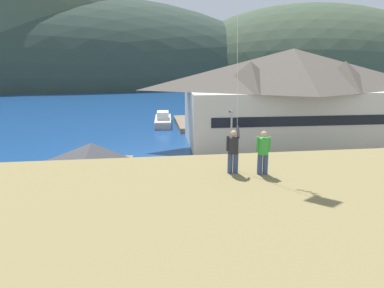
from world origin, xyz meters
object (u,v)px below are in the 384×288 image
Objects in this scene: wharf_dock at (187,123)px; person_companion at (263,151)px; harbor_lodge at (291,94)px; parked_car_mid_row_far at (371,175)px; moored_boat_outer_mooring at (207,117)px; parked_car_front_row_end at (260,211)px; moored_boat_wharfside at (163,120)px; parking_light_pole at (231,139)px; parked_car_mid_row_center at (21,193)px; storage_shed_near_lot at (93,175)px; parked_car_mid_row_near at (313,181)px; parked_car_front_row_red at (226,177)px; person_kite_flyer at (233,150)px.

wharf_dock is 6.00× the size of person_companion.
harbor_lodge is 16.82m from parked_car_mid_row_far.
moored_boat_outer_mooring reaches higher than parked_car_front_row_end.
moored_boat_wharfside is 25.23m from parking_light_pole.
person_companion is at bearing -45.24° from parked_car_mid_row_center.
parked_car_mid_row_center is at bearing 171.09° from storage_shed_near_lot.
harbor_lodge is at bearing -45.63° from wharf_dock.
parked_car_mid_row_far is 0.72× the size of parking_light_pole.
moored_boat_outer_mooring is at bearing 118.68° from harbor_lodge.
parked_car_mid_row_center is 27.97m from parked_car_mid_row_far.
storage_shed_near_lot is at bearing -141.69° from harbor_lodge.
parking_light_pole reaches higher than moored_boat_wharfside.
harbor_lodge is at bearing 65.96° from person_companion.
moored_boat_wharfside is at bearing -166.83° from moored_boat_outer_mooring.
parked_car_mid_row_center is (-19.26, -30.66, 0.34)m from moored_boat_outer_mooring.
wharf_dock is at bearing 91.37° from parked_car_front_row_end.
harbor_lodge reaches higher than parking_light_pole.
person_companion is (8.29, -12.95, 5.03)m from storage_shed_near_lot.
parked_car_front_row_end is 1.01× the size of parked_car_mid_row_near.
moored_boat_outer_mooring is at bearing 82.84° from person_companion.
parked_car_mid_row_center is at bearing -165.43° from parking_light_pole.
moored_boat_wharfside reaches higher than parked_car_front_row_red.
parked_car_mid_row_center is at bearing -148.96° from harbor_lodge.
person_companion is at bearing -114.04° from harbor_lodge.
moored_boat_wharfside reaches higher than parked_car_mid_row_far.
parking_light_pole is at bearing 76.55° from person_kite_flyer.
moored_boat_wharfside is 34.55m from parked_car_front_row_end.
parked_car_front_row_red is 3.99m from parking_light_pole.
moored_boat_outer_mooring is at bearing 85.70° from parked_car_front_row_end.
parked_car_front_row_end is at bearing -94.30° from moored_boat_outer_mooring.
person_companion is (1.13, -0.29, -0.02)m from person_kite_flyer.
moored_boat_outer_mooring is 31.61m from parked_car_mid_row_far.
parked_car_mid_row_far is (12.18, -1.22, 0.00)m from parked_car_front_row_red.
parked_car_front_row_end is (16.56, -5.27, 0.00)m from parked_car_mid_row_center.
person_companion reaches higher than parked_car_mid_row_far.
wharf_dock is at bearing 90.04° from parked_car_front_row_red.
parked_car_mid_row_center is at bearing -174.59° from parked_car_front_row_red.
storage_shed_near_lot is 3.39× the size of person_kite_flyer.
parked_car_mid_row_near is at bearing 39.49° from parked_car_front_row_end.
moored_boat_outer_mooring is at bearing 83.21° from parked_car_front_row_red.
harbor_lodge is 6.20× the size of parked_car_mid_row_far.
moored_boat_wharfside is at bearing 162.95° from wharf_dock.
storage_shed_near_lot is 16.17m from person_companion.
parked_car_mid_row_center is 1.00× the size of parked_car_front_row_end.
person_kite_flyer is at bearing -103.45° from parking_light_pole.
parking_light_pole reaches higher than moored_boat_outer_mooring.
parked_car_front_row_red is 2.33× the size of person_kite_flyer.
parked_car_front_row_end and parked_car_front_row_red have the same top height.
storage_shed_near_lot is 3.62× the size of person_companion.
parking_light_pole reaches higher than parked_car_mid_row_near.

